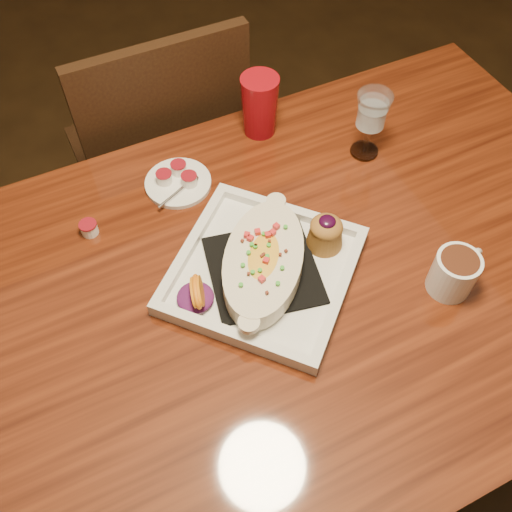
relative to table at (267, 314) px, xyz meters
name	(u,v)px	position (x,y,z in m)	size (l,w,h in m)	color
floor	(263,427)	(0.00, 0.00, -0.65)	(7.00, 7.00, 0.00)	#302010
table	(267,314)	(0.00, 0.00, 0.00)	(1.50, 0.90, 0.75)	maroon
chair_far	(163,158)	(0.00, 0.63, -0.15)	(0.42, 0.42, 0.93)	black
plate	(267,263)	(0.01, 0.03, 0.13)	(0.43, 0.43, 0.08)	white
coffee_mug	(455,271)	(0.29, -0.14, 0.14)	(0.11, 0.08, 0.08)	white
goblet	(372,114)	(0.34, 0.22, 0.20)	(0.07, 0.07, 0.15)	silver
saucer	(178,181)	(-0.05, 0.30, 0.11)	(0.13, 0.13, 0.09)	white
creamer_loose	(89,228)	(-0.25, 0.26, 0.11)	(0.03, 0.03, 0.03)	white
red_tumbler	(260,106)	(0.17, 0.37, 0.16)	(0.08, 0.08, 0.14)	#9E0B14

